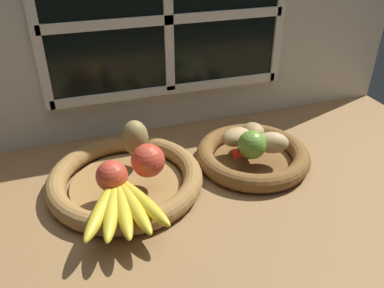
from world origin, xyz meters
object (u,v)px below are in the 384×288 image
apple_red_front (112,176)px  apple_red_right (148,159)px  potato_oblong (236,137)px  potato_large (254,140)px  fruit_bowl_right (253,156)px  potato_back (253,131)px  potato_small (272,142)px  pear_brown (135,138)px  banana_bunch_front (122,205)px  fruit_bowl_left (126,179)px  chili_pepper (259,151)px  lime_near (252,145)px

apple_red_front → apple_red_right: size_ratio=0.89×
apple_red_front → potato_oblong: 33.04cm
apple_red_right → potato_large: bearing=5.8°
fruit_bowl_right → apple_red_right: size_ratio=3.80×
potato_back → potato_small: potato_small is taller
apple_red_right → apple_red_front: bearing=-159.2°
pear_brown → potato_back: 30.12cm
banana_bunch_front → fruit_bowl_left: bearing=78.7°
apple_red_front → potato_back: apple_red_front is taller
potato_small → chili_pepper: potato_small is taller
potato_large → lime_near: 4.71cm
fruit_bowl_left → potato_large: 32.28cm
fruit_bowl_left → potato_back: 34.47cm
apple_red_front → potato_oblong: (31.88, 8.61, -1.16)cm
fruit_bowl_right → chili_pepper: (-0.40, -3.46, 3.58)cm
apple_red_right → potato_small: (30.22, -0.37, -1.14)cm
fruit_bowl_left → banana_bunch_front: size_ratio=1.76×
fruit_bowl_left → banana_bunch_front: 14.23cm
apple_red_front → potato_oblong: size_ratio=0.84×
potato_large → lime_near: (-2.51, -3.77, 1.29)cm
fruit_bowl_right → potato_back: (1.94, 4.27, 4.43)cm
fruit_bowl_right → apple_red_front: 36.32cm
potato_oblong → fruit_bowl_right: bearing=-37.9°
potato_large → potato_oblong: size_ratio=0.80×
pear_brown → lime_near: pear_brown is taller
fruit_bowl_right → apple_red_front: (-35.38, -5.89, 5.71)cm
potato_large → chili_pepper: bearing=-96.6°
pear_brown → potato_back: size_ratio=1.42×
fruit_bowl_left → lime_near: (29.46, -3.77, 5.79)cm
apple_red_front → pear_brown: size_ratio=0.76×
potato_oblong → pear_brown: bearing=171.5°
banana_bunch_front → potato_large: bearing=21.2°
lime_near → fruit_bowl_right: bearing=56.3°
potato_oblong → potato_small: size_ratio=0.99×
fruit_bowl_left → potato_oblong: 28.96cm
lime_near → pear_brown: bearing=158.3°
chili_pepper → potato_oblong: bearing=116.2°
potato_large → banana_bunch_front: bearing=-158.8°
banana_bunch_front → lime_near: 33.63cm
apple_red_front → banana_bunch_front: size_ratio=0.33×
apple_red_right → potato_large: (27.11, 2.73, -1.64)cm
potato_small → lime_near: 5.71cm
pear_brown → lime_near: size_ratio=1.29×
potato_oblong → lime_near: bearing=-81.4°
fruit_bowl_left → chili_pepper: bearing=-6.3°
apple_red_front → lime_near: lime_near is taller
banana_bunch_front → potato_oblong: (31.16, 16.15, 0.71)cm
apple_red_right → potato_large: 27.29cm
fruit_bowl_right → potato_back: potato_back is taller
potato_large → chili_pepper: (-0.40, -3.46, -0.90)cm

